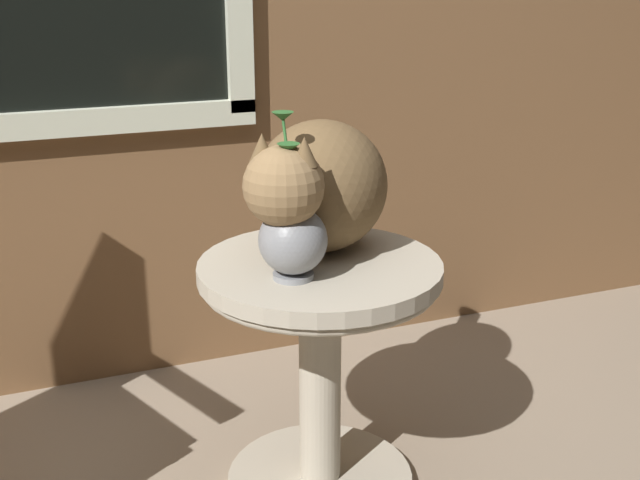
# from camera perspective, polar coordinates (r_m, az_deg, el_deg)

# --- Properties ---
(wicker_side_table) EXTENTS (0.52, 0.52, 0.56)m
(wicker_side_table) POSITION_cam_1_polar(r_m,az_deg,el_deg) (1.78, 0.00, -7.13)
(wicker_side_table) COLOR #B2A893
(wicker_side_table) RESTS_ON ground_plane
(cat) EXTENTS (0.48, 0.51, 0.29)m
(cat) POSITION_cam_1_polar(r_m,az_deg,el_deg) (1.73, -0.18, 3.84)
(cat) COLOR brown
(cat) RESTS_ON wicker_side_table
(pewter_vase_with_ivy) EXTENTS (0.14, 0.14, 0.33)m
(pewter_vase_with_ivy) POSITION_cam_1_polar(r_m,az_deg,el_deg) (1.59, -1.95, 0.47)
(pewter_vase_with_ivy) COLOR gray
(pewter_vase_with_ivy) RESTS_ON wicker_side_table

